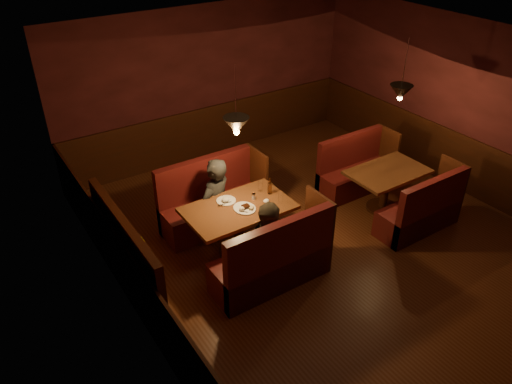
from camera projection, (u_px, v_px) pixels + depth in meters
room at (312, 185)px, 7.02m from camera, size 6.02×7.02×2.92m
main_table at (239, 217)px, 7.09m from camera, size 1.51×0.92×1.06m
main_bench_far at (212, 205)px, 7.84m from camera, size 1.66×0.59×1.13m
main_bench_near at (275, 264)px, 6.63m from camera, size 1.66×0.59×1.13m
second_table at (386, 181)px, 8.13m from camera, size 1.28×0.82×0.72m
second_bench_far at (354, 172)px, 8.80m from camera, size 1.42×0.53×1.01m
second_bench_near at (422, 213)px, 7.71m from camera, size 1.42×0.53×1.01m
diner_a at (215, 189)px, 7.32m from camera, size 0.72×0.61×1.68m
diner_b at (272, 232)px, 6.57m from camera, size 0.91×0.82×1.52m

